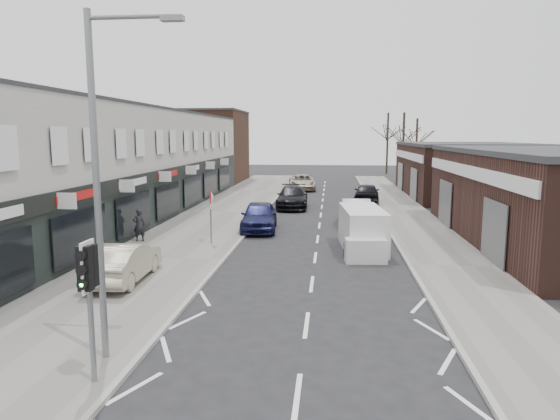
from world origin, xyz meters
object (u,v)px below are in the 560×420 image
(traffic_light, at_px, (88,279))
(parked_car_right_a, at_px, (356,211))
(parked_car_left_c, at_px, (302,182))
(parked_car_left_b, at_px, (292,197))
(parked_car_right_b, at_px, (367,193))
(warning_sign, at_px, (211,201))
(pedestrian, at_px, (139,225))
(street_lamp, at_px, (103,170))
(parked_car_left_a, at_px, (259,216))
(sedan_on_pavement, at_px, (124,262))
(white_van, at_px, (363,231))

(traffic_light, xyz_separation_m, parked_car_right_a, (6.60, 20.77, -1.63))
(parked_car_left_c, bearing_deg, traffic_light, -98.83)
(parked_car_left_b, xyz_separation_m, parked_car_right_b, (5.70, 2.90, 0.02))
(warning_sign, distance_m, pedestrian, 3.93)
(warning_sign, xyz_separation_m, parked_car_right_b, (8.66, 16.15, -1.38))
(parked_car_left_b, bearing_deg, parked_car_left_c, 88.09)
(street_lamp, xyz_separation_m, warning_sign, (-0.63, 12.80, -2.42))
(parked_car_left_a, bearing_deg, pedestrian, -147.72)
(sedan_on_pavement, bearing_deg, parked_car_left_c, -100.23)
(street_lamp, bearing_deg, parked_car_right_b, 74.51)
(sedan_on_pavement, xyz_separation_m, parked_car_left_b, (4.62, 19.90, -0.02))
(parked_car_right_b, bearing_deg, parked_car_left_a, 64.96)
(traffic_light, distance_m, parked_car_left_a, 18.24)
(pedestrian, distance_m, parked_car_left_b, 14.79)
(parked_car_right_b, bearing_deg, parked_car_right_a, 86.95)
(street_lamp, distance_m, parked_car_right_b, 30.28)
(pedestrian, height_order, parked_car_right_b, pedestrian)
(sedan_on_pavement, bearing_deg, white_van, -146.96)
(parked_car_left_c, height_order, parked_car_right_a, parked_car_right_a)
(white_van, xyz_separation_m, parked_car_left_a, (-5.57, 4.45, -0.12))
(parked_car_left_a, bearing_deg, parked_car_left_c, 82.37)
(pedestrian, xyz_separation_m, parked_car_left_c, (6.68, 25.63, -0.17))
(traffic_light, bearing_deg, sedan_on_pavement, 108.17)
(warning_sign, xyz_separation_m, parked_car_left_c, (2.96, 25.68, -1.44))
(street_lamp, distance_m, pedestrian, 14.05)
(parked_car_right_b, bearing_deg, parked_car_left_c, -54.29)
(street_lamp, xyz_separation_m, parked_car_right_b, (8.03, 28.95, -3.80))
(pedestrian, bearing_deg, parked_car_left_a, -166.98)
(street_lamp, bearing_deg, parked_car_right_a, 71.02)
(parked_car_right_b, bearing_deg, traffic_light, 80.15)
(street_lamp, xyz_separation_m, parked_car_right_a, (6.73, 19.56, -3.83))
(warning_sign, relative_size, parked_car_right_a, 0.56)
(street_lamp, relative_size, parked_car_right_b, 1.66)
(pedestrian, distance_m, parked_car_left_c, 26.49)
(traffic_light, relative_size, parked_car_left_a, 0.64)
(street_lamp, relative_size, parked_car_right_a, 1.67)
(warning_sign, bearing_deg, pedestrian, 179.30)
(parked_car_right_b, bearing_deg, sedan_on_pavement, 70.48)
(sedan_on_pavement, bearing_deg, parked_car_left_a, -109.69)
(warning_sign, distance_m, white_van, 7.44)
(white_van, bearing_deg, parked_car_left_a, 135.95)
(pedestrian, distance_m, parked_car_left_a, 6.83)
(sedan_on_pavement, bearing_deg, warning_sign, -106.11)
(parked_car_left_c, distance_m, parked_car_right_b, 11.10)
(pedestrian, bearing_deg, parked_car_left_c, -128.31)
(street_lamp, relative_size, pedestrian, 4.91)
(street_lamp, bearing_deg, white_van, 61.78)
(white_van, xyz_separation_m, sedan_on_pavement, (-8.99, -6.33, -0.11))
(street_lamp, distance_m, sedan_on_pavement, 7.58)
(parked_car_right_a, bearing_deg, sedan_on_pavement, 56.74)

